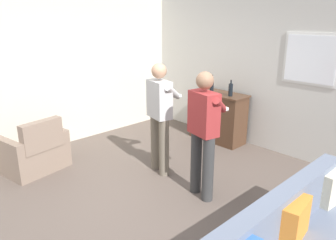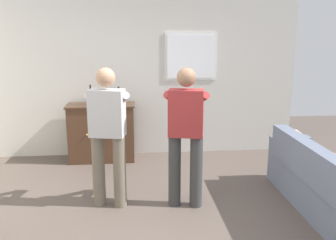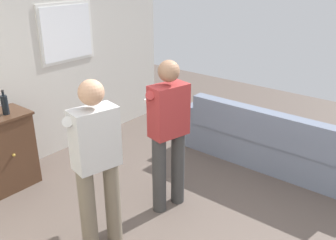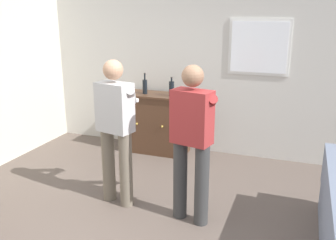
{
  "view_description": "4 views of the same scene",
  "coord_description": "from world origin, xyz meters",
  "views": [
    {
      "loc": [
        2.94,
        -2.52,
        2.33
      ],
      "look_at": [
        0.04,
        0.26,
        1.03
      ],
      "focal_mm": 35.0,
      "sensor_mm": 36.0,
      "label": 1
    },
    {
      "loc": [
        -0.17,
        -3.69,
        2.06
      ],
      "look_at": [
        0.2,
        0.38,
        1.11
      ],
      "focal_mm": 40.0,
      "sensor_mm": 36.0,
      "label": 2
    },
    {
      "loc": [
        -2.35,
        -1.73,
        2.54
      ],
      "look_at": [
        0.19,
        0.33,
        1.17
      ],
      "focal_mm": 40.0,
      "sensor_mm": 36.0,
      "label": 3
    },
    {
      "loc": [
        1.44,
        -2.95,
        2.18
      ],
      "look_at": [
        0.18,
        0.47,
        1.11
      ],
      "focal_mm": 40.0,
      "sensor_mm": 36.0,
      "label": 4
    }
  ],
  "objects": [
    {
      "name": "wall_side_left",
      "position": [
        -2.66,
        0.0,
        1.4
      ],
      "size": [
        0.12,
        5.2,
        2.8
      ],
      "primitive_type": "cube",
      "color": "beige",
      "rests_on": "ground"
    },
    {
      "name": "armchair",
      "position": [
        -1.84,
        -0.77,
        0.29
      ],
      "size": [
        0.78,
        0.98,
        0.85
      ],
      "color": "#7F6B5B",
      "rests_on": "ground"
    },
    {
      "name": "bottle_liquor_amber",
      "position": [
        -0.85,
        2.26,
        1.06
      ],
      "size": [
        0.07,
        0.07,
        0.32
      ],
      "color": "black",
      "rests_on": "sideboard_cabinet"
    },
    {
      "name": "sideboard_cabinet",
      "position": [
        -0.71,
        2.3,
        0.47
      ],
      "size": [
        1.09,
        0.49,
        0.94
      ],
      "color": "#472D1E",
      "rests_on": "ground"
    },
    {
      "name": "person_standing_right",
      "position": [
        0.43,
        0.52,
        0.94
      ],
      "size": [
        0.54,
        0.51,
        1.68
      ],
      "color": "#383838",
      "rests_on": "ground"
    },
    {
      "name": "wall_back_with_window",
      "position": [
        0.02,
        2.66,
        1.41
      ],
      "size": [
        5.2,
        0.15,
        2.8
      ],
      "color": "beige",
      "rests_on": "ground"
    },
    {
      "name": "person_standing_left",
      "position": [
        -0.48,
        0.6,
        0.94
      ],
      "size": [
        0.54,
        0.51,
        1.68
      ],
      "color": "#6B6051",
      "rests_on": "ground"
    },
    {
      "name": "bottle_wine_green",
      "position": [
        -0.41,
        2.24,
        1.06
      ],
      "size": [
        0.08,
        0.08,
        0.29
      ],
      "color": "black",
      "rests_on": "sideboard_cabinet"
    },
    {
      "name": "ground",
      "position": [
        0.0,
        0.0,
        0.0
      ],
      "size": [
        10.4,
        10.4,
        0.0
      ],
      "primitive_type": "plane",
      "color": "brown"
    }
  ]
}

